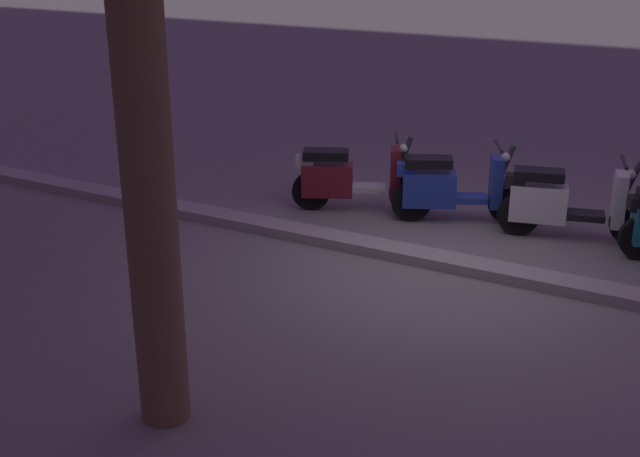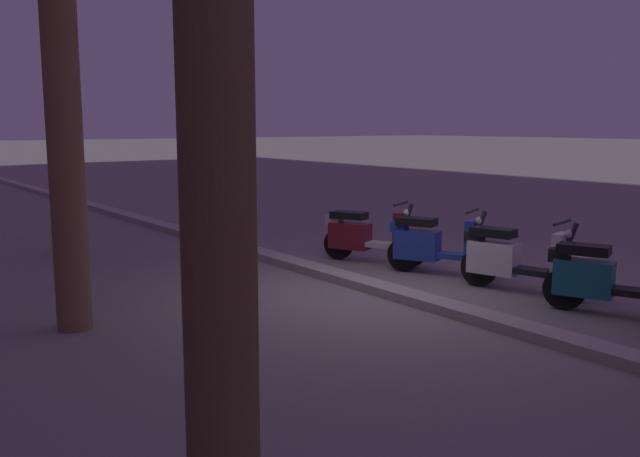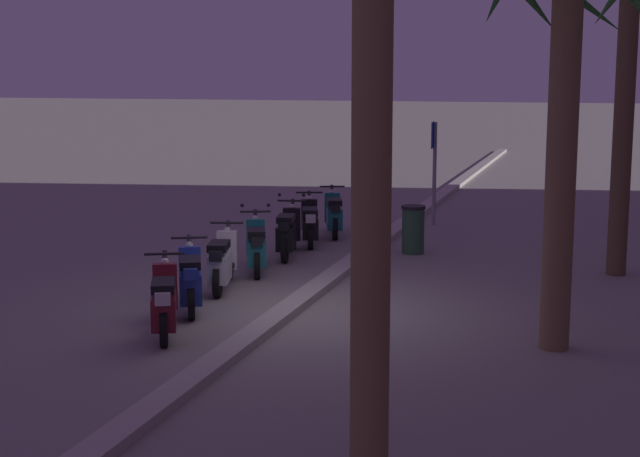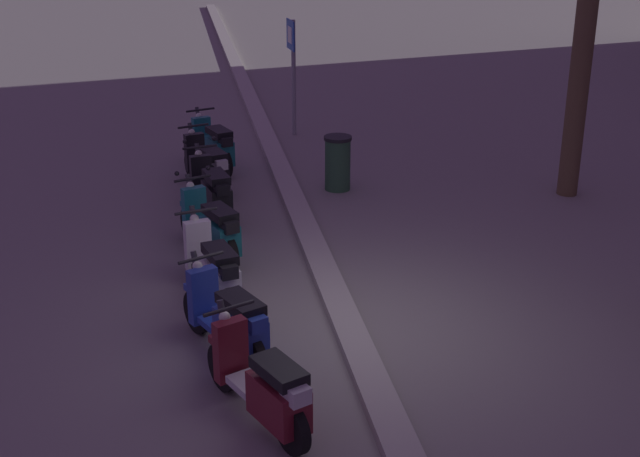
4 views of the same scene
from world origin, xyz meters
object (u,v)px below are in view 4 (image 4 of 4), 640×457
scooter_black_lead_nearest (212,192)px  scooter_teal_mid_front (214,146)px  scooter_teal_far_back (212,228)px  crossing_sign (293,64)px  scooter_black_last_in_row (207,167)px  scooter_blue_mid_rear (229,322)px  scooter_white_gap_after_mid (213,270)px  litter_bin (338,162)px  scooter_maroon_second_in_line (263,386)px

scooter_black_lead_nearest → scooter_teal_mid_front: bearing=176.0°
scooter_teal_far_back → crossing_sign: 6.69m
scooter_teal_mid_front → scooter_black_last_in_row: bearing=-8.6°
scooter_black_last_in_row → scooter_teal_far_back: scooter_teal_far_back is taller
scooter_black_last_in_row → scooter_black_lead_nearest: 1.41m
scooter_black_last_in_row → scooter_blue_mid_rear: (5.77, -0.06, 0.02)m
scooter_teal_mid_front → scooter_white_gap_after_mid: 5.52m
scooter_teal_mid_front → scooter_teal_far_back: size_ratio=1.00×
litter_bin → scooter_black_lead_nearest: bearing=-62.9°
crossing_sign → scooter_black_last_in_row: bearing=-30.4°
scooter_teal_mid_front → litter_bin: size_ratio=1.79×
scooter_teal_mid_front → scooter_maroon_second_in_line: 8.28m
crossing_sign → litter_bin: size_ratio=2.53×
scooter_black_last_in_row → scooter_black_lead_nearest: bearing=-0.1°
scooter_teal_mid_front → scooter_teal_far_back: 4.09m
scooter_white_gap_after_mid → litter_bin: (-4.07, 2.37, 0.03)m
scooter_black_last_in_row → litter_bin: bearing=82.9°
scooter_teal_mid_front → scooter_teal_far_back: bearing=-3.7°
scooter_teal_far_back → crossing_sign: crossing_sign is taller
scooter_black_last_in_row → scooter_blue_mid_rear: bearing=-0.6°
scooter_black_last_in_row → scooter_white_gap_after_mid: same height
scooter_white_gap_after_mid → crossing_sign: crossing_sign is taller
scooter_blue_mid_rear → litter_bin: size_ratio=1.73×
scooter_maroon_second_in_line → crossing_sign: (-10.48, 1.80, 1.05)m
scooter_maroon_second_in_line → scooter_black_lead_nearest: bearing=-178.3°
scooter_teal_mid_front → crossing_sign: bearing=140.8°
scooter_black_last_in_row → scooter_teal_far_back: (2.91, -0.09, 0.01)m
scooter_maroon_second_in_line → scooter_teal_far_back: bearing=-176.6°
scooter_blue_mid_rear → scooter_teal_mid_front: bearing=178.0°
scooter_black_lead_nearest → scooter_blue_mid_rear: 4.36m
scooter_teal_mid_front → scooter_blue_mid_rear: size_ratio=1.03×
scooter_black_lead_nearest → scooter_teal_far_back: size_ratio=1.09×
scooter_teal_mid_front → scooter_white_gap_after_mid: (5.51, -0.33, -0.00)m
scooter_maroon_second_in_line → crossing_sign: crossing_sign is taller
crossing_sign → scooter_teal_mid_front: bearing=-39.2°
litter_bin → scooter_teal_mid_front: bearing=-125.3°
crossing_sign → scooter_black_lead_nearest: bearing=-22.4°
scooter_blue_mid_rear → scooter_black_last_in_row: bearing=179.4°
scooter_black_last_in_row → litter_bin: (0.28, 2.22, 0.04)m
scooter_black_last_in_row → scooter_blue_mid_rear: size_ratio=1.05×
scooter_white_gap_after_mid → scooter_maroon_second_in_line: bearing=6.5°
scooter_white_gap_after_mid → scooter_blue_mid_rear: size_ratio=1.10×
scooter_teal_far_back → scooter_black_lead_nearest: bearing=176.7°
scooter_white_gap_after_mid → litter_bin: size_ratio=1.91×
scooter_blue_mid_rear → crossing_sign: crossing_sign is taller
scooter_teal_mid_front → scooter_maroon_second_in_line: bearing=-0.1°
scooter_teal_far_back → scooter_blue_mid_rear: bearing=0.5°
scooter_black_lead_nearest → crossing_sign: (-4.78, 1.97, 1.04)m
litter_bin → scooter_teal_far_back: bearing=-41.2°
scooter_teal_mid_front → litter_bin: scooter_teal_mid_front is taller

